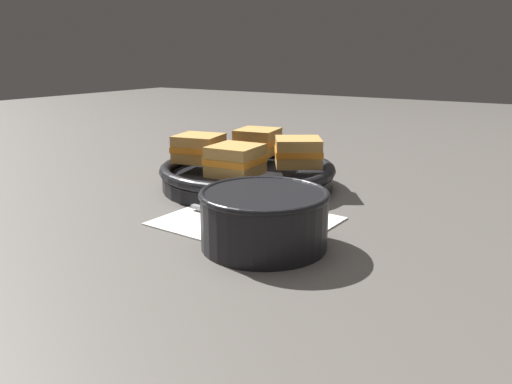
# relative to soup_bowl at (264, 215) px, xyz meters

# --- Properties ---
(ground_plane) EXTENTS (4.00, 4.00, 0.00)m
(ground_plane) POSITION_rel_soup_bowl_xyz_m (-0.07, 0.05, -0.04)
(ground_plane) COLOR #56514C
(napkin) EXTENTS (0.23, 0.19, 0.00)m
(napkin) POSITION_rel_soup_bowl_xyz_m (-0.07, 0.06, -0.04)
(napkin) COLOR white
(napkin) RESTS_ON ground_plane
(soup_bowl) EXTENTS (0.15, 0.15, 0.07)m
(soup_bowl) POSITION_rel_soup_bowl_xyz_m (0.00, 0.00, 0.00)
(soup_bowl) COLOR black
(soup_bowl) RESTS_ON ground_plane
(spoon) EXTENTS (0.17, 0.03, 0.01)m
(spoon) POSITION_rel_soup_bowl_xyz_m (-0.04, 0.06, -0.03)
(spoon) COLOR #9E9EA3
(spoon) RESTS_ON napkin
(skillet) EXTENTS (0.33, 0.37, 0.04)m
(skillet) POSITION_rel_soup_bowl_xyz_m (-0.17, 0.22, -0.02)
(skillet) COLOR black
(skillet) RESTS_ON ground_plane
(sandwich_near_left) EXTENTS (0.08, 0.08, 0.05)m
(sandwich_near_left) POSITION_rel_soup_bowl_xyz_m (-0.14, 0.14, 0.03)
(sandwich_near_left) COLOR #C18E47
(sandwich_near_left) RESTS_ON skillet
(sandwich_near_right) EXTENTS (0.10, 0.10, 0.05)m
(sandwich_near_right) POSITION_rel_soup_bowl_xyz_m (-0.09, 0.25, 0.03)
(sandwich_near_right) COLOR #C18E47
(sandwich_near_right) RESTS_ON skillet
(sandwich_far_left) EXTENTS (0.08, 0.09, 0.05)m
(sandwich_far_left) POSITION_rel_soup_bowl_xyz_m (-0.20, 0.30, 0.03)
(sandwich_far_left) COLOR #C18E47
(sandwich_far_left) RESTS_ON skillet
(sandwich_far_right) EXTENTS (0.09, 0.09, 0.05)m
(sandwich_far_right) POSITION_rel_soup_bowl_xyz_m (-0.25, 0.19, 0.03)
(sandwich_far_right) COLOR #C18E47
(sandwich_far_right) RESTS_ON skillet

